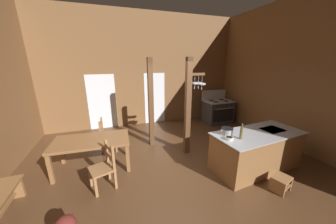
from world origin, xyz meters
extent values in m
cube|color=brown|center=(0.00, 0.00, -0.05)|extent=(8.18, 7.72, 0.10)
cube|color=brown|center=(0.00, 3.53, 2.13)|extent=(8.18, 0.14, 4.26)
cube|color=brown|center=(3.76, 0.00, 2.13)|extent=(0.14, 7.72, 4.26)
cube|color=white|center=(-1.66, 3.46, 1.02)|extent=(1.00, 0.01, 2.05)
cube|color=white|center=(0.37, 3.46, 1.02)|extent=(0.84, 0.01, 2.05)
cube|color=olive|center=(1.82, -0.47, 0.45)|extent=(2.17, 1.08, 0.90)
cube|color=#A8AAB2|center=(1.82, -0.47, 0.91)|extent=(2.24, 1.15, 0.02)
cube|color=black|center=(2.29, -0.43, 0.92)|extent=(0.55, 0.44, 0.00)
cube|color=black|center=(1.78, -0.05, 0.05)|extent=(1.99, 0.22, 0.10)
cube|color=#323232|center=(2.86, 2.60, 0.45)|extent=(1.11, 0.77, 0.90)
cube|color=black|center=(2.86, 2.21, 0.42)|extent=(0.94, 0.02, 0.52)
cylinder|color=#A8AAB2|center=(2.86, 2.19, 0.70)|extent=(0.83, 0.03, 0.02)
cube|color=#A8AAB2|center=(2.86, 2.60, 0.92)|extent=(1.15, 0.81, 0.03)
cube|color=#A8AAB2|center=(2.86, 2.96, 1.12)|extent=(1.14, 0.05, 0.40)
cylinder|color=black|center=(3.11, 2.45, 0.94)|extent=(0.20, 0.20, 0.01)
cylinder|color=black|center=(2.61, 2.44, 0.94)|extent=(0.20, 0.20, 0.01)
cylinder|color=black|center=(3.11, 2.75, 0.94)|extent=(0.20, 0.20, 0.01)
cylinder|color=black|center=(2.61, 2.75, 0.94)|extent=(0.20, 0.20, 0.01)
cylinder|color=black|center=(3.19, 2.20, 0.82)|extent=(0.04, 0.03, 0.04)
cylinder|color=black|center=(2.97, 2.20, 0.82)|extent=(0.04, 0.03, 0.04)
cylinder|color=black|center=(2.75, 2.20, 0.82)|extent=(0.04, 0.03, 0.04)
cylinder|color=black|center=(2.53, 2.19, 0.82)|extent=(0.04, 0.03, 0.04)
cube|color=brown|center=(0.56, 0.73, 1.30)|extent=(0.14, 0.14, 2.61)
cube|color=brown|center=(0.74, 0.72, 2.18)|extent=(0.51, 0.09, 0.06)
cylinder|color=#A8AAB2|center=(0.73, 0.72, 2.08)|extent=(0.01, 0.01, 0.21)
cylinder|color=#A8AAB2|center=(0.73, 0.72, 1.96)|extent=(0.17, 0.17, 0.04)
cylinder|color=#A8AAB2|center=(0.73, 0.72, 1.88)|extent=(0.02, 0.02, 0.14)
cylinder|color=#A8AAB2|center=(0.84, 0.72, 2.08)|extent=(0.01, 0.01, 0.21)
cylinder|color=#A8AAB2|center=(0.84, 0.72, 1.96)|extent=(0.18, 0.18, 0.04)
cylinder|color=#A8AAB2|center=(0.84, 0.72, 1.88)|extent=(0.02, 0.02, 0.14)
cylinder|color=#A8AAB2|center=(0.94, 0.72, 2.07)|extent=(0.01, 0.01, 0.23)
cylinder|color=#A8AAB2|center=(0.94, 0.72, 1.93)|extent=(0.19, 0.19, 0.04)
cylinder|color=#A8AAB2|center=(0.94, 0.72, 1.85)|extent=(0.02, 0.02, 0.14)
cube|color=brown|center=(-0.25, 1.52, 1.30)|extent=(0.14, 0.14, 2.61)
cube|color=#9E7044|center=(1.71, -1.27, 0.28)|extent=(0.42, 0.37, 0.04)
cube|color=#9E7044|center=(1.56, -1.31, 0.13)|extent=(0.12, 0.28, 0.26)
cube|color=#9E7044|center=(1.87, -1.22, 0.13)|extent=(0.12, 0.28, 0.26)
cube|color=#9E7044|center=(1.71, -1.27, 0.14)|extent=(0.39, 0.36, 0.03)
cube|color=olive|center=(-1.87, 0.80, 0.71)|extent=(1.75, 1.00, 0.06)
cube|color=olive|center=(-2.64, 1.23, 0.34)|extent=(0.08, 0.08, 0.68)
cube|color=olive|center=(-1.06, 1.14, 0.34)|extent=(0.08, 0.08, 0.68)
cube|color=olive|center=(-2.68, 0.45, 0.34)|extent=(0.08, 0.08, 0.68)
cube|color=olive|center=(-1.10, 0.36, 0.34)|extent=(0.08, 0.08, 0.68)
cube|color=#9E7044|center=(-1.66, -0.02, 0.43)|extent=(0.56, 0.56, 0.04)
cube|color=#9E7044|center=(-1.78, -0.26, 0.21)|extent=(0.06, 0.06, 0.41)
cube|color=#9E7044|center=(-1.90, 0.10, 0.21)|extent=(0.06, 0.06, 0.41)
cube|color=#9E7044|center=(-1.42, -0.14, 0.47)|extent=(0.06, 0.06, 0.95)
cube|color=#9E7044|center=(-1.53, 0.22, 0.47)|extent=(0.06, 0.06, 0.95)
cube|color=#9E7044|center=(-1.48, 0.04, 0.84)|extent=(0.15, 0.37, 0.07)
cube|color=#9E7044|center=(-1.48, 0.04, 0.65)|extent=(0.15, 0.37, 0.07)
cube|color=#9E7044|center=(-1.49, 1.59, 0.43)|extent=(0.48, 0.48, 0.04)
cube|color=#9E7044|center=(-1.29, 1.76, 0.21)|extent=(0.05, 0.05, 0.41)
cube|color=#9E7044|center=(-1.32, 1.38, 0.21)|extent=(0.05, 0.05, 0.41)
cube|color=#9E7044|center=(-1.67, 1.80, 0.47)|extent=(0.05, 0.05, 0.95)
cube|color=#9E7044|center=(-1.70, 1.42, 0.47)|extent=(0.05, 0.05, 0.95)
cube|color=#9E7044|center=(-1.68, 1.61, 0.84)|extent=(0.07, 0.38, 0.07)
cube|color=#9E7044|center=(-1.68, 1.61, 0.65)|extent=(0.07, 0.38, 0.07)
cube|color=olive|center=(-3.24, 0.22, 0.20)|extent=(0.31, 0.06, 0.40)
cylinder|color=#A8AAB2|center=(1.05, -0.32, 0.99)|extent=(0.25, 0.25, 0.14)
cylinder|color=black|center=(1.05, -0.32, 1.07)|extent=(0.26, 0.26, 0.01)
cylinder|color=#A8AAB2|center=(0.91, -0.32, 1.03)|extent=(0.05, 0.02, 0.02)
cylinder|color=#A8AAB2|center=(1.19, -0.32, 1.03)|extent=(0.05, 0.02, 0.02)
cylinder|color=silver|center=(0.93, -0.56, 0.95)|extent=(0.17, 0.17, 0.06)
cylinder|color=black|center=(0.93, -0.56, 0.98)|extent=(0.14, 0.14, 0.00)
cylinder|color=brown|center=(1.18, -0.61, 1.05)|extent=(0.06, 0.06, 0.26)
cylinder|color=brown|center=(1.18, -0.61, 1.22)|extent=(0.03, 0.03, 0.09)
camera|label=1|loc=(-1.36, -3.26, 2.51)|focal=18.36mm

